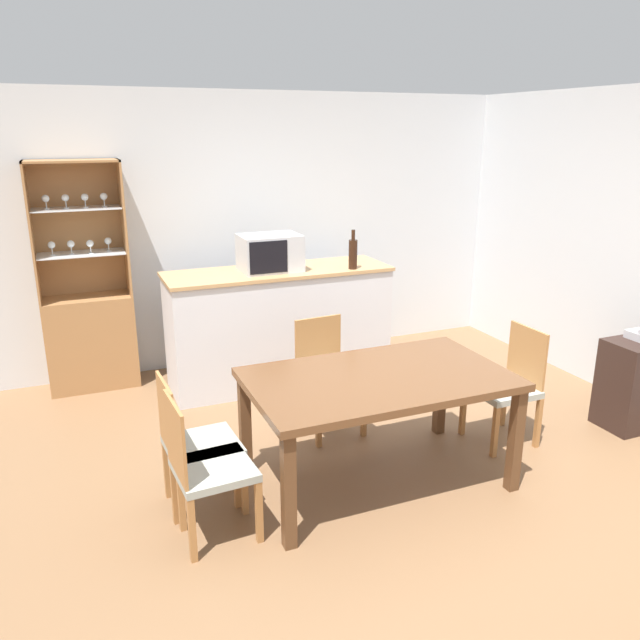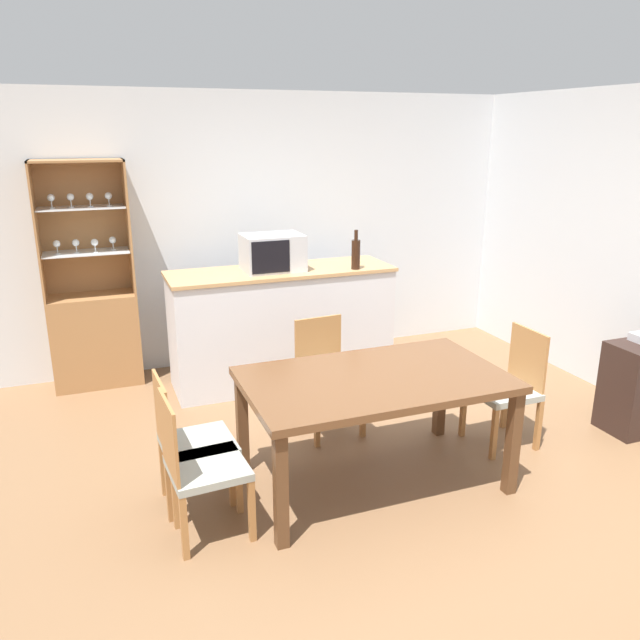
{
  "view_description": "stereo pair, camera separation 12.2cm",
  "coord_description": "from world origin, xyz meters",
  "views": [
    {
      "loc": [
        -1.72,
        -3.15,
        2.21
      ],
      "look_at": [
        -0.02,
        0.97,
        0.84
      ],
      "focal_mm": 35.0,
      "sensor_mm": 36.0,
      "label": 1
    },
    {
      "loc": [
        -1.61,
        -3.2,
        2.21
      ],
      "look_at": [
        -0.02,
        0.97,
        0.84
      ],
      "focal_mm": 35.0,
      "sensor_mm": 36.0,
      "label": 2
    }
  ],
  "objects": [
    {
      "name": "wall_back",
      "position": [
        0.0,
        2.63,
        1.27
      ],
      "size": [
        6.8,
        0.06,
        2.55
      ],
      "color": "silver",
      "rests_on": "ground_plane"
    },
    {
      "name": "microwave",
      "position": [
        -0.1,
        1.9,
        1.19
      ],
      "size": [
        0.51,
        0.38,
        0.31
      ],
      "color": "#B7BABF",
      "rests_on": "kitchen_counter"
    },
    {
      "name": "display_cabinet",
      "position": [
        -1.6,
        2.42,
        0.58
      ],
      "size": [
        0.74,
        0.37,
        1.97
      ],
      "color": "#A37042",
      "rests_on": "ground_plane"
    },
    {
      "name": "dining_chair_side_left_near",
      "position": [
        -1.14,
        -0.11,
        0.42
      ],
      "size": [
        0.44,
        0.44,
        0.85
      ],
      "rotation": [
        0.0,
        0.0,
        -1.5
      ],
      "color": "#999E93",
      "rests_on": "ground_plane"
    },
    {
      "name": "kitchen_counter",
      "position": [
        -0.03,
        1.9,
        0.52
      ],
      "size": [
        1.97,
        0.63,
        1.04
      ],
      "color": "silver",
      "rests_on": "ground_plane"
    },
    {
      "name": "ground_plane",
      "position": [
        0.0,
        0.0,
        0.0
      ],
      "size": [
        18.0,
        18.0,
        0.0
      ],
      "primitive_type": "plane",
      "color": "brown"
    },
    {
      "name": "wine_bottle",
      "position": [
        0.59,
        1.68,
        1.17
      ],
      "size": [
        0.08,
        0.08,
        0.34
      ],
      "color": "black",
      "rests_on": "kitchen_counter"
    },
    {
      "name": "dining_chair_side_left_far",
      "position": [
        -1.14,
        0.19,
        0.42
      ],
      "size": [
        0.44,
        0.44,
        0.85
      ],
      "rotation": [
        0.0,
        0.0,
        -1.52
      ],
      "color": "#999E93",
      "rests_on": "ground_plane"
    },
    {
      "name": "dining_table",
      "position": [
        -0.01,
        0.04,
        0.66
      ],
      "size": [
        1.63,
        0.97,
        0.74
      ],
      "color": "brown",
      "rests_on": "ground_plane"
    },
    {
      "name": "dining_chair_side_right_far",
      "position": [
        1.13,
        0.19,
        0.42
      ],
      "size": [
        0.42,
        0.42,
        0.85
      ],
      "rotation": [
        0.0,
        0.0,
        1.59
      ],
      "color": "#999E93",
      "rests_on": "ground_plane"
    },
    {
      "name": "dining_chair_head_far",
      "position": [
        -0.01,
        0.85,
        0.42
      ],
      "size": [
        0.44,
        0.44,
        0.85
      ],
      "rotation": [
        0.0,
        0.0,
        3.21
      ],
      "color": "#999E93",
      "rests_on": "ground_plane"
    }
  ]
}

